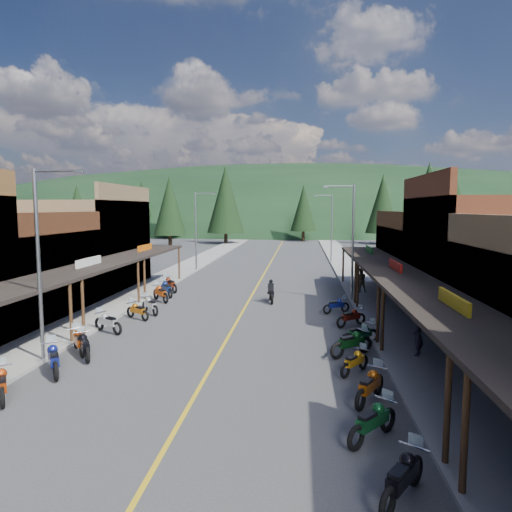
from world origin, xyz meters
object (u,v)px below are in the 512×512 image
(pedestrian_east_b, at_px, (361,280))
(bike_west_10, at_px, (161,292))
(pine_2, at_px, (226,199))
(pine_8, at_px, (123,211))
(streetlight_1, at_px, (197,228))
(bike_east_2, at_px, (403,475))
(streetlight_3, at_px, (330,225))
(pine_3, at_px, (304,208))
(bike_east_3, at_px, (373,420))
(bike_west_4, at_px, (53,358))
(bike_west_7, at_px, (108,321))
(bike_west_3, at_px, (2,382))
(pedestrian_east_a, at_px, (418,336))
(bike_west_5, at_px, (84,345))
(bike_east_6, at_px, (352,342))
(bike_west_11, at_px, (166,288))
(streetlight_2, at_px, (351,237))
(rider_on_bike, at_px, (271,293))
(shop_east_3, at_px, (438,261))
(streetlight_0, at_px, (42,256))
(pine_5, at_px, (454,200))
(bike_east_5, at_px, (355,361))
(bike_west_8, at_px, (137,310))
(bike_east_7, at_px, (360,333))
(pine_0, at_px, (77,208))
(pine_4, at_px, (383,204))
(pine_11, at_px, (428,202))
(bike_west_6, at_px, (79,340))
(shop_west_2, at_px, (8,274))
(bike_west_9, at_px, (150,304))
(pine_1, at_px, (169,204))
(pine_10, at_px, (170,206))
(shop_west_3, at_px, (83,245))
(pine_7, at_px, (142,205))
(bike_east_4, at_px, (370,384))
(bike_west_12, at_px, (170,284))
(shop_east_2, at_px, (493,263))
(pine_9, at_px, (443,208))
(bike_east_8, at_px, (351,316))

(pedestrian_east_b, bearing_deg, bike_west_10, 10.20)
(pine_2, distance_m, pine_8, 21.73)
(pine_2, bearing_deg, streetlight_1, -85.16)
(streetlight_1, distance_m, bike_east_2, 38.27)
(streetlight_3, xyz_separation_m, pine_3, (-2.95, 36.00, 2.02))
(bike_east_3, bearing_deg, bike_west_4, -157.22)
(pine_8, height_order, bike_west_7, pine_8)
(bike_west_3, bearing_deg, streetlight_1, 56.02)
(pedestrian_east_a, bearing_deg, pine_8, -123.15)
(bike_west_5, distance_m, bike_east_6, 11.52)
(bike_west_7, xyz_separation_m, bike_east_3, (11.90, -9.87, 0.01))
(bike_west_10, xyz_separation_m, bike_west_11, (-0.12, 1.73, 0.01))
(streetlight_2, relative_size, bike_west_7, 3.74)
(rider_on_bike, bearing_deg, streetlight_1, 111.14)
(shop_east_3, bearing_deg, streetlight_0, -140.12)
(pine_5, bearing_deg, streetlight_2, -112.91)
(streetlight_3, xyz_separation_m, bike_east_5, (-1.25, -36.06, -3.93))
(streetlight_1, xyz_separation_m, bike_west_8, (1.15, -20.44, -3.90))
(bike_west_4, relative_size, bike_east_7, 1.10)
(pine_0, bearing_deg, bike_west_11, -57.74)
(pine_4, height_order, bike_west_4, pine_4)
(streetlight_0, xyz_separation_m, bike_east_5, (12.66, -0.06, -3.93))
(streetlight_3, distance_m, pine_11, 15.55)
(pine_8, distance_m, bike_west_6, 47.74)
(bike_west_7, bearing_deg, streetlight_1, 32.90)
(pine_5, distance_m, bike_west_3, 91.42)
(pine_3, relative_size, pedestrian_east_b, 5.91)
(shop_west_2, bearing_deg, bike_west_9, 8.57)
(pine_1, distance_m, pine_10, 20.89)
(shop_west_3, xyz_separation_m, bike_west_8, (7.98, -9.74, -2.96))
(pine_4, height_order, bike_west_8, pine_4)
(pine_4, relative_size, pine_7, 1.00)
(pine_10, bearing_deg, pine_7, 118.30)
(pine_11, xyz_separation_m, bike_east_4, (-14.10, -46.70, -6.56))
(bike_west_11, bearing_deg, pedestrian_east_a, -75.83)
(pine_7, relative_size, bike_west_8, 6.37)
(bike_west_3, relative_size, pedestrian_east_b, 1.15)
(streetlight_0, distance_m, pine_5, 88.17)
(pedestrian_east_a, bearing_deg, bike_west_8, -88.97)
(streetlight_0, bearing_deg, pine_0, 115.92)
(bike_west_7, relative_size, bike_west_8, 1.09)
(streetlight_3, distance_m, bike_east_5, 36.30)
(bike_west_8, distance_m, bike_west_12, 8.71)
(shop_east_2, xyz_separation_m, pine_9, (10.22, 43.30, 2.86))
(pedestrian_east_b, bearing_deg, bike_west_9, 23.81)
(pine_1, xyz_separation_m, pine_5, (58.00, 2.00, 0.75))
(streetlight_0, distance_m, pine_10, 57.13)
(pine_2, relative_size, bike_west_8, 7.13)
(pine_2, relative_size, rider_on_bike, 6.27)
(bike_west_5, relative_size, bike_east_8, 1.08)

